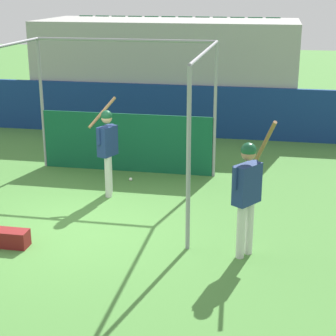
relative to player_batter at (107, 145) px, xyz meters
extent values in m
plane|color=#477F38|center=(-0.02, -1.67, -1.05)|extent=(60.00, 60.00, 0.00)
cube|color=navy|center=(-0.02, 4.90, -0.33)|extent=(24.00, 0.12, 1.44)
cube|color=#9E9E99|center=(-0.02, 6.56, 0.49)|extent=(7.60, 3.20, 3.09)
cube|color=#195B33|center=(-3.04, 5.36, 0.43)|extent=(0.45, 0.40, 0.10)
cube|color=#195B33|center=(-3.04, 5.54, 0.66)|extent=(0.45, 0.06, 0.40)
cube|color=#195B33|center=(-2.49, 5.36, 0.43)|extent=(0.45, 0.40, 0.10)
cube|color=#195B33|center=(-2.49, 5.54, 0.66)|extent=(0.45, 0.06, 0.40)
cube|color=#195B33|center=(-1.94, 5.36, 0.43)|extent=(0.45, 0.40, 0.10)
cube|color=#195B33|center=(-1.94, 5.54, 0.66)|extent=(0.45, 0.06, 0.40)
cube|color=#195B33|center=(-1.39, 5.36, 0.43)|extent=(0.45, 0.40, 0.10)
cube|color=#195B33|center=(-1.39, 5.54, 0.66)|extent=(0.45, 0.06, 0.40)
cube|color=#195B33|center=(-0.84, 5.36, 0.43)|extent=(0.45, 0.40, 0.10)
cube|color=#195B33|center=(-0.84, 5.54, 0.66)|extent=(0.45, 0.06, 0.40)
cube|color=#195B33|center=(-0.29, 5.36, 0.43)|extent=(0.45, 0.40, 0.10)
cube|color=#195B33|center=(-0.29, 5.54, 0.66)|extent=(0.45, 0.06, 0.40)
cube|color=#195B33|center=(0.26, 5.36, 0.43)|extent=(0.45, 0.40, 0.10)
cube|color=#195B33|center=(0.26, 5.54, 0.66)|extent=(0.45, 0.06, 0.40)
cube|color=#195B33|center=(0.81, 5.36, 0.43)|extent=(0.45, 0.40, 0.10)
cube|color=#195B33|center=(0.81, 5.54, 0.66)|extent=(0.45, 0.06, 0.40)
cube|color=#195B33|center=(1.36, 5.36, 0.43)|extent=(0.45, 0.40, 0.10)
cube|color=#195B33|center=(1.36, 5.54, 0.66)|extent=(0.45, 0.06, 0.40)
cube|color=#195B33|center=(1.91, 5.36, 0.43)|extent=(0.45, 0.40, 0.10)
cube|color=#195B33|center=(1.91, 5.54, 0.66)|extent=(0.45, 0.06, 0.40)
cube|color=#195B33|center=(2.46, 5.36, 0.43)|extent=(0.45, 0.40, 0.10)
cube|color=#195B33|center=(2.46, 5.54, 0.66)|extent=(0.45, 0.06, 0.40)
cube|color=#195B33|center=(3.01, 5.36, 0.43)|extent=(0.45, 0.40, 0.10)
cube|color=#195B33|center=(3.01, 5.54, 0.66)|extent=(0.45, 0.06, 0.40)
cube|color=#195B33|center=(-3.04, 6.16, 0.83)|extent=(0.45, 0.40, 0.10)
cube|color=#195B33|center=(-3.04, 6.34, 1.06)|extent=(0.45, 0.06, 0.40)
cube|color=#195B33|center=(-2.49, 6.16, 0.83)|extent=(0.45, 0.40, 0.10)
cube|color=#195B33|center=(-2.49, 6.34, 1.06)|extent=(0.45, 0.06, 0.40)
cube|color=#195B33|center=(-1.94, 6.16, 0.83)|extent=(0.45, 0.40, 0.10)
cube|color=#195B33|center=(-1.94, 6.34, 1.06)|extent=(0.45, 0.06, 0.40)
cube|color=#195B33|center=(-1.39, 6.16, 0.83)|extent=(0.45, 0.40, 0.10)
cube|color=#195B33|center=(-1.39, 6.34, 1.06)|extent=(0.45, 0.06, 0.40)
cube|color=#195B33|center=(-0.84, 6.16, 0.83)|extent=(0.45, 0.40, 0.10)
cube|color=#195B33|center=(-0.84, 6.34, 1.06)|extent=(0.45, 0.06, 0.40)
cube|color=#195B33|center=(-0.29, 6.16, 0.83)|extent=(0.45, 0.40, 0.10)
cube|color=#195B33|center=(-0.29, 6.34, 1.06)|extent=(0.45, 0.06, 0.40)
cube|color=#195B33|center=(0.26, 6.16, 0.83)|extent=(0.45, 0.40, 0.10)
cube|color=#195B33|center=(0.26, 6.34, 1.06)|extent=(0.45, 0.06, 0.40)
cube|color=#195B33|center=(0.81, 6.16, 0.83)|extent=(0.45, 0.40, 0.10)
cube|color=#195B33|center=(0.81, 6.34, 1.06)|extent=(0.45, 0.06, 0.40)
cube|color=#195B33|center=(1.36, 6.16, 0.83)|extent=(0.45, 0.40, 0.10)
cube|color=#195B33|center=(1.36, 6.34, 1.06)|extent=(0.45, 0.06, 0.40)
cube|color=#195B33|center=(1.91, 6.16, 0.83)|extent=(0.45, 0.40, 0.10)
cube|color=#195B33|center=(1.91, 6.34, 1.06)|extent=(0.45, 0.06, 0.40)
cube|color=#195B33|center=(2.46, 6.16, 0.83)|extent=(0.45, 0.40, 0.10)
cube|color=#195B33|center=(2.46, 6.34, 1.06)|extent=(0.45, 0.06, 0.40)
cube|color=#195B33|center=(3.01, 6.16, 0.83)|extent=(0.45, 0.40, 0.10)
cube|color=#195B33|center=(3.01, 6.34, 1.06)|extent=(0.45, 0.06, 0.40)
cube|color=#195B33|center=(-3.04, 6.96, 1.23)|extent=(0.45, 0.40, 0.10)
cube|color=#195B33|center=(-3.04, 7.14, 1.46)|extent=(0.45, 0.06, 0.40)
cube|color=#195B33|center=(-2.49, 6.96, 1.23)|extent=(0.45, 0.40, 0.10)
cube|color=#195B33|center=(-2.49, 7.14, 1.46)|extent=(0.45, 0.06, 0.40)
cube|color=#195B33|center=(-1.94, 6.96, 1.23)|extent=(0.45, 0.40, 0.10)
cube|color=#195B33|center=(-1.94, 7.14, 1.46)|extent=(0.45, 0.06, 0.40)
cube|color=#195B33|center=(-1.39, 6.96, 1.23)|extent=(0.45, 0.40, 0.10)
cube|color=#195B33|center=(-1.39, 7.14, 1.46)|extent=(0.45, 0.06, 0.40)
cube|color=#195B33|center=(-0.84, 6.96, 1.23)|extent=(0.45, 0.40, 0.10)
cube|color=#195B33|center=(-0.84, 7.14, 1.46)|extent=(0.45, 0.06, 0.40)
cube|color=#195B33|center=(-0.29, 6.96, 1.23)|extent=(0.45, 0.40, 0.10)
cube|color=#195B33|center=(-0.29, 7.14, 1.46)|extent=(0.45, 0.06, 0.40)
cube|color=#195B33|center=(0.26, 6.96, 1.23)|extent=(0.45, 0.40, 0.10)
cube|color=#195B33|center=(0.26, 7.14, 1.46)|extent=(0.45, 0.06, 0.40)
cube|color=#195B33|center=(0.81, 6.96, 1.23)|extent=(0.45, 0.40, 0.10)
cube|color=#195B33|center=(0.81, 7.14, 1.46)|extent=(0.45, 0.06, 0.40)
cube|color=#195B33|center=(1.36, 6.96, 1.23)|extent=(0.45, 0.40, 0.10)
cube|color=#195B33|center=(1.36, 7.14, 1.46)|extent=(0.45, 0.06, 0.40)
cube|color=#195B33|center=(1.91, 6.96, 1.23)|extent=(0.45, 0.40, 0.10)
cube|color=#195B33|center=(1.91, 7.14, 1.46)|extent=(0.45, 0.06, 0.40)
cube|color=#195B33|center=(2.46, 6.96, 1.23)|extent=(0.45, 0.40, 0.10)
cube|color=#195B33|center=(2.46, 7.14, 1.46)|extent=(0.45, 0.06, 0.40)
cube|color=#195B33|center=(3.01, 6.96, 1.23)|extent=(0.45, 0.40, 0.10)
cube|color=#195B33|center=(3.01, 7.14, 1.46)|extent=(0.45, 0.06, 0.40)
cube|color=#195B33|center=(-3.04, 7.76, 1.63)|extent=(0.45, 0.40, 0.10)
cube|color=#195B33|center=(-3.04, 7.94, 1.86)|extent=(0.45, 0.06, 0.40)
cube|color=#195B33|center=(-2.49, 7.76, 1.63)|extent=(0.45, 0.40, 0.10)
cube|color=#195B33|center=(-2.49, 7.94, 1.86)|extent=(0.45, 0.06, 0.40)
cube|color=#195B33|center=(-1.94, 7.76, 1.63)|extent=(0.45, 0.40, 0.10)
cube|color=#195B33|center=(-1.94, 7.94, 1.86)|extent=(0.45, 0.06, 0.40)
cube|color=#195B33|center=(-1.39, 7.76, 1.63)|extent=(0.45, 0.40, 0.10)
cube|color=#195B33|center=(-1.39, 7.94, 1.86)|extent=(0.45, 0.06, 0.40)
cube|color=#195B33|center=(-0.84, 7.76, 1.63)|extent=(0.45, 0.40, 0.10)
cube|color=#195B33|center=(-0.84, 7.94, 1.86)|extent=(0.45, 0.06, 0.40)
cube|color=#195B33|center=(-0.29, 7.76, 1.63)|extent=(0.45, 0.40, 0.10)
cube|color=#195B33|center=(-0.29, 7.94, 1.86)|extent=(0.45, 0.06, 0.40)
cube|color=#195B33|center=(0.26, 7.76, 1.63)|extent=(0.45, 0.40, 0.10)
cube|color=#195B33|center=(0.26, 7.94, 1.86)|extent=(0.45, 0.06, 0.40)
cube|color=#195B33|center=(0.81, 7.76, 1.63)|extent=(0.45, 0.40, 0.10)
cube|color=#195B33|center=(0.81, 7.94, 1.86)|extent=(0.45, 0.06, 0.40)
cube|color=#195B33|center=(1.36, 7.76, 1.63)|extent=(0.45, 0.40, 0.10)
cube|color=#195B33|center=(1.36, 7.94, 1.86)|extent=(0.45, 0.06, 0.40)
cube|color=#195B33|center=(1.91, 7.76, 1.63)|extent=(0.45, 0.40, 0.10)
cube|color=#195B33|center=(1.91, 7.94, 1.86)|extent=(0.45, 0.06, 0.40)
cube|color=#195B33|center=(2.46, 7.76, 1.63)|extent=(0.45, 0.40, 0.10)
cube|color=#195B33|center=(2.46, 7.94, 1.86)|extent=(0.45, 0.06, 0.40)
cube|color=#195B33|center=(3.01, 7.76, 1.63)|extent=(0.45, 0.40, 0.10)
cube|color=#195B33|center=(3.01, 7.94, 1.86)|extent=(0.45, 0.06, 0.40)
cylinder|color=gray|center=(1.95, -2.12, 0.42)|extent=(0.07, 0.07, 2.94)
cylinder|color=gray|center=(-2.01, 1.57, 0.42)|extent=(0.07, 0.07, 2.94)
cylinder|color=gray|center=(1.95, 1.57, 0.42)|extent=(0.07, 0.07, 2.94)
cylinder|color=gray|center=(1.95, -0.28, 1.89)|extent=(0.06, 3.70, 0.06)
cylinder|color=gray|center=(-0.03, 1.57, 1.89)|extent=(3.96, 0.06, 0.06)
cube|color=#0F5133|center=(-0.03, 1.55, -0.38)|extent=(3.89, 0.03, 1.34)
cylinder|color=silver|center=(0.03, -0.12, -0.64)|extent=(0.17, 0.17, 0.84)
cylinder|color=silver|center=(-0.02, 0.10, -0.64)|extent=(0.17, 0.17, 0.84)
cube|color=navy|center=(0.01, -0.01, 0.08)|extent=(0.35, 0.46, 0.59)
sphere|color=tan|center=(0.01, -0.01, 0.54)|extent=(0.21, 0.21, 0.21)
sphere|color=#144C2D|center=(0.01, -0.01, 0.59)|extent=(0.22, 0.22, 0.22)
cylinder|color=navy|center=(-0.11, -0.20, 0.21)|extent=(0.09, 0.09, 0.33)
cylinder|color=navy|center=(0.05, 0.21, 0.21)|extent=(0.09, 0.09, 0.33)
cylinder|color=#AD7F4C|center=(-0.18, 0.33, 0.57)|extent=(0.44, 0.67, 0.55)
sphere|color=#AD7F4C|center=(0.12, 0.14, 0.32)|extent=(0.08, 0.08, 0.08)
cylinder|color=silver|center=(2.80, -2.28, -0.61)|extent=(0.18, 0.18, 0.88)
cylinder|color=silver|center=(2.92, -2.11, -0.61)|extent=(0.18, 0.18, 0.88)
cube|color=navy|center=(2.86, -2.20, 0.14)|extent=(0.45, 0.51, 0.62)
sphere|color=#A37556|center=(2.86, -2.20, 0.62)|extent=(0.22, 0.22, 0.22)
sphere|color=#144C2D|center=(2.86, -2.20, 0.67)|extent=(0.23, 0.23, 0.23)
cylinder|color=navy|center=(2.69, -2.38, 0.28)|extent=(0.10, 0.10, 0.34)
cylinder|color=navy|center=(2.97, -1.97, 0.28)|extent=(0.10, 0.10, 0.34)
cylinder|color=brown|center=(3.09, -1.89, 0.71)|extent=(0.35, 0.53, 0.80)
sphere|color=brown|center=(2.86, -2.03, 0.33)|extent=(0.08, 0.08, 0.08)
cube|color=maroon|center=(-0.94, -2.59, -0.91)|extent=(0.70, 0.28, 0.28)
sphere|color=white|center=(0.22, 0.90, -1.02)|extent=(0.07, 0.07, 0.07)
camera|label=1|loc=(3.19, -10.26, 2.99)|focal=60.00mm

